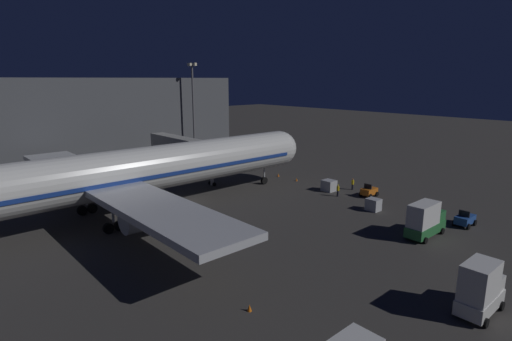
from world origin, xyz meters
TOP-DOWN VIEW (x-y plane):
  - ground_plane at (0.00, 0.00)m, footprint 320.00×320.00m
  - airliner_at_gate at (0.00, 11.98)m, footprint 49.96×67.03m
  - jet_bridge at (11.17, -7.87)m, footprint 20.64×3.40m
  - terminal_wall at (31.00, 10.54)m, footprint 6.00×80.00m
  - apron_floodlight_mast at (25.50, -18.03)m, footprint 2.90×0.50m
  - baggage_tug_lead at (-15.56, -21.43)m, footprint 1.86×2.48m
  - baggage_tug_spare at (-29.96, -19.24)m, footprint 1.86×2.76m
  - cargo_truck_aft at (-28.31, -12.44)m, footprint 2.36×5.82m
  - catering_truck at (-37.99, -0.94)m, footprint 2.36×4.61m
  - baggage_container_near_belt at (-9.72, -19.41)m, footprint 1.90×1.77m
  - baggage_container_mid_row at (-19.60, -16.16)m, footprint 1.68×1.51m
  - ground_crew_by_belt_loader at (-11.79, -22.70)m, footprint 0.40×0.40m
  - ground_crew_marshaller_fwd at (-12.50, -17.98)m, footprint 0.40×0.40m
  - traffic_cone_nose_port at (-2.20, -20.24)m, footprint 0.36×0.36m
  - traffic_cone_nose_starboard at (2.20, -20.24)m, footprint 0.36×0.36m
  - traffic_cone_wingtip_svc_side at (-26.48, 11.48)m, footprint 0.36×0.36m

SIDE VIEW (x-z plane):
  - ground_plane at x=0.00m, z-range 0.00..0.00m
  - traffic_cone_nose_port at x=-2.20m, z-range 0.00..0.55m
  - traffic_cone_nose_starboard at x=2.20m, z-range 0.00..0.55m
  - traffic_cone_wingtip_svc_side at x=-26.48m, z-range 0.00..0.55m
  - baggage_tug_lead at x=-15.56m, z-range -0.19..1.76m
  - baggage_tug_spare at x=-29.96m, z-range -0.19..1.76m
  - baggage_container_mid_row at x=-19.60m, z-range 0.00..1.61m
  - baggage_container_near_belt at x=-9.72m, z-range 0.00..1.70m
  - ground_crew_by_belt_loader at x=-11.79m, z-range 0.09..1.90m
  - ground_crew_marshaller_fwd at x=-12.50m, z-range 0.09..1.91m
  - cargo_truck_aft at x=-28.31m, z-range -0.01..3.92m
  - catering_truck at x=-37.99m, z-range -0.03..4.13m
  - airliner_at_gate at x=0.00m, z-range -3.28..14.28m
  - jet_bridge at x=11.17m, z-range 2.04..9.18m
  - terminal_wall at x=31.00m, z-range 0.00..17.21m
  - apron_floodlight_mast at x=25.50m, z-range 1.47..21.67m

